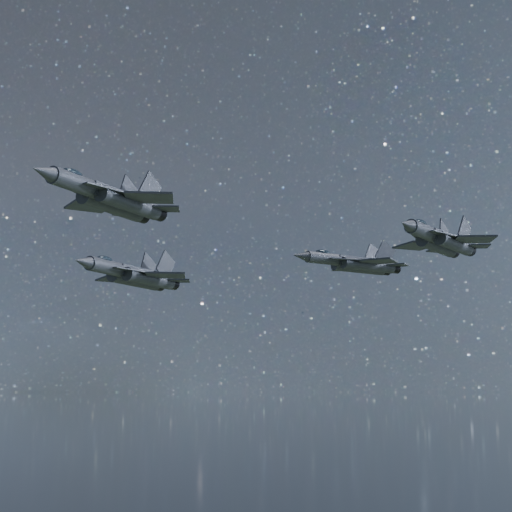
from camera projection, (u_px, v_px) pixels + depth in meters
jet_lead at (111, 198)px, 68.06m from camera, size 16.48×10.82×4.24m
jet_left at (135, 275)px, 100.61m from camera, size 19.83×13.03×5.09m
jet_right at (440, 240)px, 76.24m from camera, size 15.46×10.45×3.89m
jet_slot at (355, 263)px, 98.64m from camera, size 16.56×11.55×4.17m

